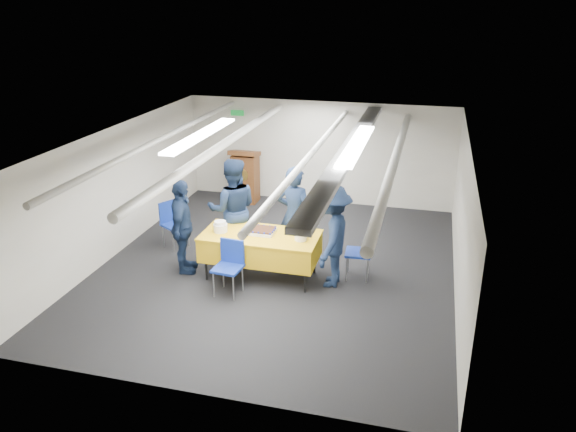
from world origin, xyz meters
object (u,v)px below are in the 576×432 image
object	(u,v)px
sailor_a	(294,216)
sailor_b	(233,209)
serving_table	(261,246)
sheet_cake	(261,231)
podium	(245,176)
sailor_c	(182,227)
chair_near	(230,261)
chair_right	(364,249)
sailor_d	(332,236)
chair_left	(172,219)

from	to	relation	value
sailor_a	sailor_b	bearing A→B (deg)	13.09
serving_table	sailor_b	size ratio (longest dim) A/B	1.05
sailor_b	sailor_a	bearing A→B (deg)	161.20
serving_table	sheet_cake	distance (m)	0.26
podium	sailor_c	world-z (taller)	sailor_c
chair_near	sailor_a	bearing A→B (deg)	59.67
chair_right	sailor_d	size ratio (longest dim) A/B	0.51
serving_table	sheet_cake	world-z (taller)	sheet_cake
sheet_cake	sailor_b	world-z (taller)	sailor_b
podium	chair_left	world-z (taller)	podium
sheet_cake	sailor_d	distance (m)	1.18
sheet_cake	sailor_d	size ratio (longest dim) A/B	0.27
chair_left	sailor_d	world-z (taller)	sailor_d
sailor_b	sailor_d	size ratio (longest dim) A/B	1.08
sheet_cake	podium	xyz separation A→B (m)	(-1.44, 3.41, -0.19)
sailor_a	sailor_c	bearing A→B (deg)	35.84
sheet_cake	sailor_c	size ratio (longest dim) A/B	0.28
serving_table	sailor_c	bearing A→B (deg)	-173.92
chair_left	sailor_d	size ratio (longest dim) A/B	0.51
chair_left	sailor_b	distance (m)	1.35
sheet_cake	chair_near	bearing A→B (deg)	-114.39
podium	sailor_d	xyz separation A→B (m)	(2.62, -3.43, 0.24)
sheet_cake	podium	distance (m)	3.70
sailor_d	sailor_c	bearing A→B (deg)	-84.54
chair_near	sailor_d	distance (m)	1.67
chair_right	chair_left	xyz separation A→B (m)	(-3.63, 0.39, 0.00)
podium	sailor_b	xyz separation A→B (m)	(0.74, -2.86, 0.31)
chair_near	sailor_a	distance (m)	1.49
serving_table	sailor_d	world-z (taller)	sailor_d
chair_left	sailor_a	distance (m)	2.42
sheet_cake	chair_near	distance (m)	0.81
chair_left	chair_near	bearing A→B (deg)	-40.33
serving_table	sailor_d	bearing A→B (deg)	2.16
sailor_a	sailor_d	bearing A→B (deg)	154.52
chair_left	sailor_b	size ratio (longest dim) A/B	0.47
sheet_cake	podium	world-z (taller)	podium
sheet_cake	sailor_c	distance (m)	1.34
sailor_c	sailor_d	size ratio (longest dim) A/B	0.96
sailor_a	sailor_b	xyz separation A→B (m)	(-1.11, -0.02, 0.03)
sailor_b	sailor_c	world-z (taller)	sailor_b
sailor_a	sailor_b	world-z (taller)	sailor_b
chair_near	sailor_c	bearing A→B (deg)	154.43
chair_right	sailor_b	size ratio (longest dim) A/B	0.47
chair_left	sailor_b	world-z (taller)	sailor_b
podium	chair_near	world-z (taller)	podium
sheet_cake	sailor_a	world-z (taller)	sailor_a
chair_near	sailor_d	xyz separation A→B (m)	(1.49, 0.67, 0.32)
chair_left	sheet_cake	bearing A→B (deg)	-20.04
sailor_a	sailor_c	world-z (taller)	sailor_a
serving_table	sailor_d	xyz separation A→B (m)	(1.18, 0.04, 0.29)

